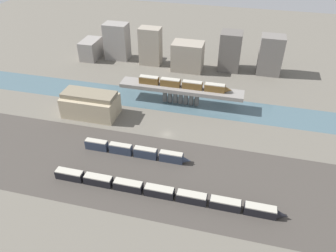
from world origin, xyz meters
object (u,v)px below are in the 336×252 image
(train_yard_near, at_px, (163,192))
(warehouse_building, at_px, (91,104))
(train_yard_mid, at_px, (135,151))
(train_on_bridge, at_px, (184,84))

(train_yard_near, bearing_deg, warehouse_building, 137.88)
(train_yard_near, distance_m, train_yard_mid, 23.87)
(train_on_bridge, height_order, train_yard_mid, train_on_bridge)
(train_yard_near, bearing_deg, train_on_bridge, 95.48)
(train_yard_near, xyz_separation_m, warehouse_building, (-44.90, 40.60, 3.75))
(train_yard_mid, height_order, warehouse_building, warehouse_building)
(train_on_bridge, bearing_deg, train_yard_mid, -103.35)
(warehouse_building, bearing_deg, train_yard_near, -42.12)
(train_on_bridge, distance_m, warehouse_building, 44.14)
(train_yard_mid, distance_m, warehouse_building, 37.05)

